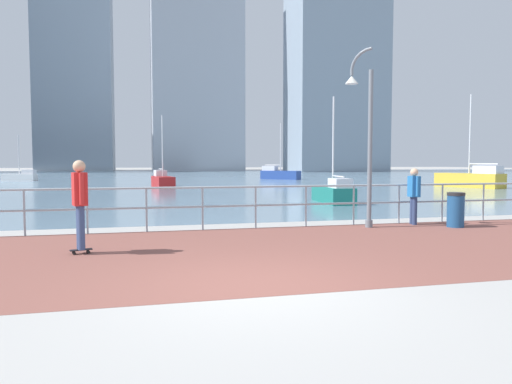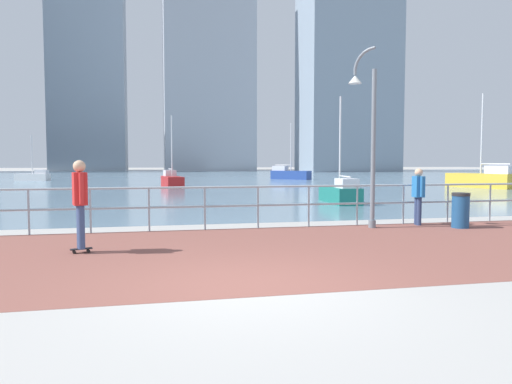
# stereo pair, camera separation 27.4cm
# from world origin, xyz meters

# --- Properties ---
(ground) EXTENTS (220.00, 220.00, 0.00)m
(ground) POSITION_xyz_m (0.00, 40.00, 0.00)
(ground) COLOR #ADAAA5
(brick_paving) EXTENTS (28.00, 6.21, 0.01)m
(brick_paving) POSITION_xyz_m (0.00, 2.54, 0.00)
(brick_paving) COLOR brown
(brick_paving) RESTS_ON ground
(harbor_water) EXTENTS (180.00, 88.00, 0.00)m
(harbor_water) POSITION_xyz_m (0.00, 50.64, 0.00)
(harbor_water) COLOR #6B899E
(harbor_water) RESTS_ON ground
(waterfront_railing) EXTENTS (25.25, 0.06, 1.12)m
(waterfront_railing) POSITION_xyz_m (-0.00, 5.64, 0.77)
(waterfront_railing) COLOR #9EADB7
(waterfront_railing) RESTS_ON ground
(lamppost) EXTENTS (0.63, 0.69, 4.74)m
(lamppost) POSITION_xyz_m (4.25, 5.17, 2.62)
(lamppost) COLOR slate
(lamppost) RESTS_ON ground
(skateboarder) EXTENTS (0.41, 0.55, 1.77)m
(skateboarder) POSITION_xyz_m (-2.64, 3.01, 1.07)
(skateboarder) COLOR black
(skateboarder) RESTS_ON ground
(bystander) EXTENTS (0.28, 0.56, 1.56)m
(bystander) POSITION_xyz_m (5.84, 5.29, 0.91)
(bystander) COLOR navy
(bystander) RESTS_ON ground
(trash_bin) EXTENTS (0.46, 0.46, 0.93)m
(trash_bin) POSITION_xyz_m (6.63, 4.54, 0.47)
(trash_bin) COLOR navy
(trash_bin) RESTS_ON ground
(sailboat_teal) EXTENTS (3.20, 1.73, 4.29)m
(sailboat_teal) POSITION_xyz_m (-12.44, 40.98, 0.41)
(sailboat_teal) COLOR white
(sailboat_teal) RESTS_ON ground
(sailboat_white) EXTENTS (3.83, 3.67, 5.70)m
(sailboat_white) POSITION_xyz_m (12.15, 39.73, 0.54)
(sailboat_white) COLOR #284799
(sailboat_white) RESTS_ON ground
(sailboat_blue) EXTENTS (1.52, 3.63, 4.95)m
(sailboat_blue) POSITION_xyz_m (-0.12, 26.77, 0.47)
(sailboat_blue) COLOR #B21E1E
(sailboat_blue) RESTS_ON ground
(sailboat_navy) EXTENTS (1.28, 3.29, 4.52)m
(sailboat_navy) POSITION_xyz_m (6.46, 12.35, 0.43)
(sailboat_navy) COLOR #197266
(sailboat_navy) RESTS_ON ground
(sailboat_yellow) EXTENTS (2.86, 4.75, 6.37)m
(sailboat_yellow) POSITION_xyz_m (20.52, 21.54, 0.61)
(sailboat_yellow) COLOR gold
(sailboat_yellow) RESTS_ON ground
(tower_steel) EXTENTS (17.24, 11.48, 41.89)m
(tower_steel) POSITION_xyz_m (34.43, 77.60, 20.11)
(tower_steel) COLOR #8493A3
(tower_steel) RESTS_ON ground
(tower_slate) EXTENTS (15.32, 10.56, 48.29)m
(tower_slate) POSITION_xyz_m (-15.03, 100.52, 23.31)
(tower_slate) COLOR #8493A3
(tower_slate) RESTS_ON ground
(tower_glass) EXTENTS (17.40, 15.79, 40.37)m
(tower_glass) POSITION_xyz_m (9.28, 90.31, 19.35)
(tower_glass) COLOR #A3A8B2
(tower_glass) RESTS_ON ground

